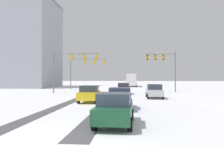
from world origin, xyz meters
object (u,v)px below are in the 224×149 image
Objects in this scene: car_silver_second at (154,91)px; office_building_far_left_block at (14,44)px; traffic_signal_near_right at (163,63)px; traffic_signal_far_left at (85,65)px; traffic_signal_near_left at (72,62)px; car_yellow_cab_third at (89,94)px; car_blue_fourth at (120,98)px; car_dark_green_fifth at (115,109)px; car_red_lead at (124,88)px; bus_oncoming at (132,79)px.

office_building_far_left_block is at bearing 139.64° from car_silver_second.
traffic_signal_far_left is (-14.13, 8.13, 0.08)m from traffic_signal_near_right.
traffic_signal_near_right is at bearing 7.86° from traffic_signal_near_left.
traffic_signal_near_left reaches higher than car_yellow_cab_third.
car_blue_fourth is (8.13, -16.47, -4.01)m from traffic_signal_near_left.
car_yellow_cab_third is 0.99× the size of car_dark_green_fifth.
car_yellow_cab_third is 1.00× the size of car_blue_fourth.
car_red_lead and car_blue_fourth have the same top height.
office_building_far_left_block reaches higher than car_silver_second.
traffic_signal_near_left is 28.70m from office_building_far_left_block.
bus_oncoming reaches higher than car_yellow_cab_third.
car_red_lead is at bearing -36.42° from office_building_far_left_block.
office_building_far_left_block reaches higher than car_red_lead.
car_yellow_cab_third is at bearing -96.40° from bus_oncoming.
car_dark_green_fifth is 51.59m from office_building_far_left_block.
traffic_signal_near_right is 7.86m from car_red_lead.
bus_oncoming is 0.51× the size of office_building_far_left_block.
car_red_lead and car_yellow_cab_third have the same top height.
traffic_signal_near_right is 10.32m from car_silver_second.
car_silver_second is (11.73, -7.28, -4.01)m from traffic_signal_near_left.
traffic_signal_near_left is 10.08m from traffic_signal_far_left.
traffic_signal_far_left reaches higher than car_silver_second.
bus_oncoming is at bearing 83.60° from car_yellow_cab_third.
car_yellow_cab_third is at bearing -51.86° from office_building_far_left_block.
traffic_signal_near_left is 28.89m from bus_oncoming.
office_building_far_left_block reaches higher than car_blue_fourth.
car_dark_green_fifth is at bearing -70.05° from traffic_signal_near_left.
traffic_signal_far_left is at bearing 150.09° from traffic_signal_near_right.
bus_oncoming reaches higher than car_blue_fourth.
car_red_lead is 11.53m from car_yellow_cab_third.
car_dark_green_fifth is at bearing -103.89° from traffic_signal_near_right.
traffic_signal_near_right reaches higher than car_silver_second.
traffic_signal_near_left is 1.76× the size of car_yellow_cab_third.
car_blue_fourth is at bearing -63.73° from traffic_signal_near_left.
car_dark_green_fifth is (8.13, -22.39, -4.01)m from traffic_signal_near_left.
traffic_signal_near_right is 38.96m from office_building_far_left_block.
bus_oncoming is at bearing 88.59° from car_dark_green_fifth.
traffic_signal_near_left is at bearing 109.95° from car_dark_green_fifth.
bus_oncoming is (9.35, 27.19, -2.84)m from traffic_signal_near_left.
bus_oncoming is (1.35, 28.16, 1.18)m from car_red_lead.
traffic_signal_near_left reaches higher than bus_oncoming.
traffic_signal_far_left reaches higher than car_yellow_cab_third.
car_dark_green_fifth is 0.38× the size of bus_oncoming.
car_red_lead and car_silver_second have the same top height.
traffic_signal_far_left is 21.33m from car_silver_second.
car_blue_fourth is (8.12, -26.56, -4.01)m from traffic_signal_far_left.
traffic_signal_near_left is at bearing 173.07° from car_red_lead.
traffic_signal_near_right reaches higher than car_yellow_cab_third.
office_building_far_left_block is (-28.01, 20.67, 9.94)m from car_red_lead.
bus_oncoming is at bearing 93.95° from car_silver_second.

